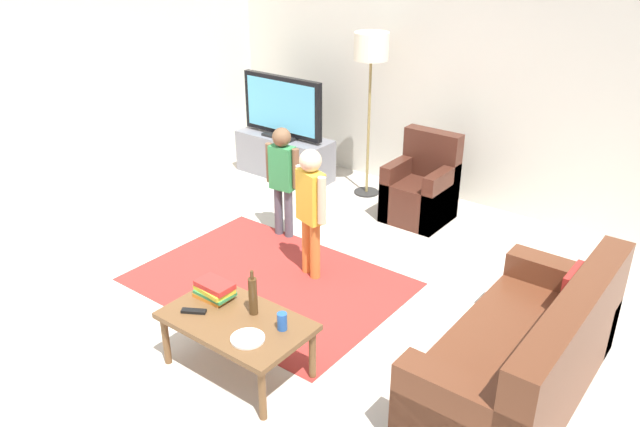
% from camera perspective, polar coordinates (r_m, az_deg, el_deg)
% --- Properties ---
extents(ground, '(7.80, 7.80, 0.00)m').
position_cam_1_polar(ground, '(5.08, -4.17, -8.95)').
color(ground, beige).
extents(wall_back, '(6.00, 0.12, 2.70)m').
position_cam_1_polar(wall_back, '(6.90, 12.52, 12.10)').
color(wall_back, silver).
rests_on(wall_back, ground).
extents(wall_left, '(0.12, 6.00, 2.70)m').
position_cam_1_polar(wall_left, '(6.78, -24.28, 10.27)').
color(wall_left, silver).
rests_on(wall_left, ground).
extents(area_rug, '(2.20, 1.60, 0.01)m').
position_cam_1_polar(area_rug, '(5.49, -4.62, -6.12)').
color(area_rug, '#9E2D28').
rests_on(area_rug, ground).
extents(tv_stand, '(1.20, 0.44, 0.50)m').
position_cam_1_polar(tv_stand, '(7.61, -3.20, 5.17)').
color(tv_stand, slate).
rests_on(tv_stand, ground).
extents(tv, '(1.10, 0.28, 0.71)m').
position_cam_1_polar(tv, '(7.41, -3.42, 9.52)').
color(tv, black).
rests_on(tv, tv_stand).
extents(couch, '(0.80, 1.80, 0.86)m').
position_cam_1_polar(couch, '(4.34, 18.33, -12.47)').
color(couch, brown).
rests_on(couch, ground).
extents(armchair, '(0.60, 0.60, 0.90)m').
position_cam_1_polar(armchair, '(6.56, 9.18, 2.02)').
color(armchair, '#472319').
rests_on(armchair, ground).
extents(floor_lamp, '(0.36, 0.36, 1.78)m').
position_cam_1_polar(floor_lamp, '(6.74, 4.62, 14.00)').
color(floor_lamp, '#262626').
rests_on(floor_lamp, ground).
extents(child_near_tv, '(0.37, 0.18, 1.10)m').
position_cam_1_polar(child_near_tv, '(5.98, -3.39, 3.71)').
color(child_near_tv, '#4C4C59').
rests_on(child_near_tv, ground).
extents(child_center, '(0.37, 0.20, 1.16)m').
position_cam_1_polar(child_center, '(5.26, -0.85, 1.04)').
color(child_center, orange).
rests_on(child_center, ground).
extents(coffee_table, '(1.00, 0.60, 0.42)m').
position_cam_1_polar(coffee_table, '(4.34, -7.53, -9.91)').
color(coffee_table, brown).
rests_on(coffee_table, ground).
extents(book_stack, '(0.28, 0.20, 0.13)m').
position_cam_1_polar(book_stack, '(4.51, -9.50, -6.80)').
color(book_stack, orange).
rests_on(book_stack, coffee_table).
extents(bottle, '(0.06, 0.06, 0.33)m').
position_cam_1_polar(bottle, '(4.27, -6.06, -7.36)').
color(bottle, '#4C3319').
rests_on(bottle, coffee_table).
extents(tv_remote, '(0.17, 0.13, 0.02)m').
position_cam_1_polar(tv_remote, '(4.41, -11.30, -8.62)').
color(tv_remote, black).
rests_on(tv_remote, coffee_table).
extents(soda_can, '(0.07, 0.07, 0.12)m').
position_cam_1_polar(soda_can, '(4.15, -3.43, -9.68)').
color(soda_can, '#2659B2').
rests_on(soda_can, coffee_table).
extents(plate, '(0.22, 0.22, 0.02)m').
position_cam_1_polar(plate, '(4.11, -6.53, -11.13)').
color(plate, white).
rests_on(plate, coffee_table).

